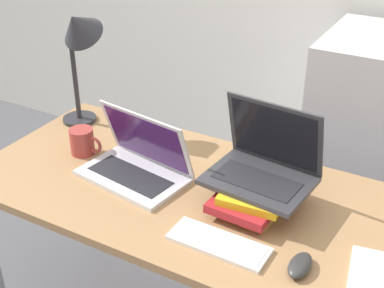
% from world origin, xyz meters
% --- Properties ---
extents(desk, '(1.60, 0.74, 0.73)m').
position_xyz_m(desk, '(0.00, 0.37, 0.66)').
color(desk, '#9E754C').
rests_on(desk, ground_plane).
extents(laptop_left, '(0.40, 0.28, 0.23)m').
position_xyz_m(laptop_left, '(-0.24, 0.36, 0.78)').
color(laptop_left, silver).
rests_on(laptop_left, desk).
extents(book_stack, '(0.22, 0.29, 0.08)m').
position_xyz_m(book_stack, '(0.19, 0.38, 0.78)').
color(book_stack, olive).
rests_on(book_stack, desk).
extents(laptop_on_books, '(0.35, 0.27, 0.25)m').
position_xyz_m(laptop_on_books, '(0.20, 0.44, 0.87)').
color(laptop_on_books, '#333338').
rests_on(laptop_on_books, book_stack).
extents(wireless_keyboard, '(0.30, 0.12, 0.01)m').
position_xyz_m(wireless_keyboard, '(0.18, 0.16, 0.74)').
color(wireless_keyboard, white).
rests_on(wireless_keyboard, desk).
extents(mouse, '(0.06, 0.11, 0.03)m').
position_xyz_m(mouse, '(0.42, 0.18, 0.75)').
color(mouse, '#2D2D2D').
rests_on(mouse, desk).
extents(mug, '(0.14, 0.09, 0.10)m').
position_xyz_m(mug, '(-0.51, 0.39, 0.78)').
color(mug, '#9E3833').
rests_on(mug, desk).
extents(desk_lamp, '(0.23, 0.20, 0.52)m').
position_xyz_m(desk_lamp, '(-0.63, 0.56, 1.12)').
color(desk_lamp, '#28282D').
rests_on(desk_lamp, desk).
extents(mini_fridge, '(0.59, 0.58, 1.07)m').
position_xyz_m(mini_fridge, '(0.42, 1.31, 0.53)').
color(mini_fridge, silver).
rests_on(mini_fridge, ground_plane).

